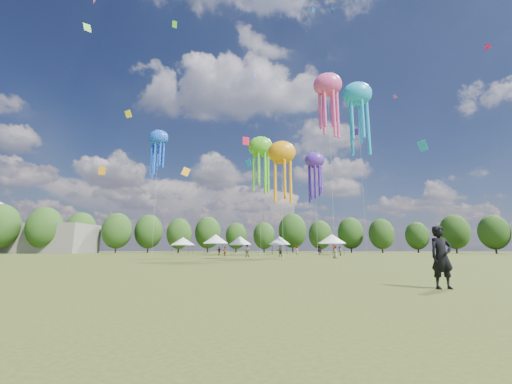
{
  "coord_description": "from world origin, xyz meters",
  "views": [
    {
      "loc": [
        2.35,
        -11.49,
        1.2
      ],
      "look_at": [
        -0.08,
        15.0,
        6.0
      ],
      "focal_mm": 22.16,
      "sensor_mm": 36.0,
      "label": 1
    }
  ],
  "objects": [
    {
      "name": "ground",
      "position": [
        0.0,
        0.0,
        0.0
      ],
      "size": [
        300.0,
        300.0,
        0.0
      ],
      "primitive_type": "plane",
      "color": "#384416",
      "rests_on": "ground"
    },
    {
      "name": "observer_main",
      "position": [
        7.15,
        -1.08,
        0.96
      ],
      "size": [
        0.77,
        0.58,
        1.92
      ],
      "primitive_type": "imported",
      "rotation": [
        0.0,
        0.0,
        0.19
      ],
      "color": "black",
      "rests_on": "ground"
    },
    {
      "name": "spectator_near",
      "position": [
        -3.3,
        35.31,
        0.91
      ],
      "size": [
        0.89,
        0.7,
        1.82
      ],
      "primitive_type": "imported",
      "rotation": [
        0.0,
        0.0,
        3.15
      ],
      "color": "gray",
      "rests_on": "ground"
    },
    {
      "name": "spectators_far",
      "position": [
        4.4,
        45.26,
        0.84
      ],
      "size": [
        22.71,
        26.05,
        1.74
      ],
      "color": "gray",
      "rests_on": "ground"
    },
    {
      "name": "festival_tents",
      "position": [
        -4.78,
        56.36,
        3.09
      ],
      "size": [
        37.5,
        12.27,
        4.43
      ],
      "color": "#47474C",
      "rests_on": "ground"
    },
    {
      "name": "show_kites",
      "position": [
        5.33,
        40.89,
        22.24
      ],
      "size": [
        43.53,
        26.07,
        32.32
      ],
      "color": "#57D022",
      "rests_on": "ground"
    },
    {
      "name": "small_kites",
      "position": [
        -0.81,
        40.34,
        29.79
      ],
      "size": [
        72.87,
        65.53,
        45.89
      ],
      "color": "#57D022",
      "rests_on": "ground"
    },
    {
      "name": "treeline",
      "position": [
        -3.87,
        62.51,
        6.54
      ],
      "size": [
        201.57,
        95.24,
        13.43
      ],
      "color": "#38281C",
      "rests_on": "ground"
    },
    {
      "name": "hangar",
      "position": [
        -72.0,
        72.0,
        4.0
      ],
      "size": [
        40.0,
        12.0,
        8.0
      ],
      "primitive_type": "cube",
      "color": "gray",
      "rests_on": "ground"
    }
  ]
}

